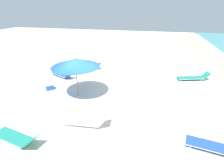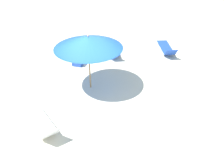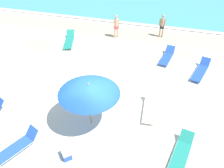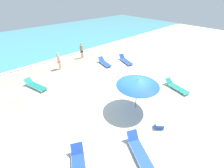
{
  "view_description": "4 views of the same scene",
  "coord_description": "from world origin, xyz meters",
  "px_view_note": "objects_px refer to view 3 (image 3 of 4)",
  "views": [
    {
      "loc": [
        8.49,
        3.55,
        4.95
      ],
      "look_at": [
        -0.3,
        1.47,
        0.88
      ],
      "focal_mm": 28.0,
      "sensor_mm": 36.0,
      "label": 1
    },
    {
      "loc": [
        3.71,
        7.61,
        5.84
      ],
      "look_at": [
        -0.19,
        1.05,
        1.01
      ],
      "focal_mm": 40.0,
      "sensor_mm": 36.0,
      "label": 2
    },
    {
      "loc": [
        3.07,
        -8.33,
        8.67
      ],
      "look_at": [
        0.43,
        1.27,
        1.08
      ],
      "focal_mm": 40.0,
      "sensor_mm": 36.0,
      "label": 3
    },
    {
      "loc": [
        -6.58,
        -5.27,
        6.95
      ],
      "look_at": [
        -0.15,
        1.75,
        0.85
      ],
      "focal_mm": 24.0,
      "sensor_mm": 36.0,
      "label": 4
    }
  ],
  "objects_px": {
    "beach_umbrella": "(89,89)",
    "sun_lounger_near_water_left": "(16,147)",
    "sun_lounger_mid_beach_pair_b": "(201,71)",
    "cooler_box": "(66,154)",
    "sun_lounger_under_umbrella": "(69,40)",
    "beachgoer_shoreline_child": "(116,25)",
    "sun_lounger_beside_umbrella": "(150,108)",
    "beachgoer_wading_adult": "(162,25)",
    "sun_lounger_mid_beach_pair_a": "(167,57)",
    "sun_lounger_near_water_right": "(181,153)"
  },
  "relations": [
    {
      "from": "sun_lounger_near_water_left",
      "to": "beachgoer_shoreline_child",
      "type": "xyz_separation_m",
      "value": [
        1.41,
        11.33,
        0.78
      ]
    },
    {
      "from": "sun_lounger_mid_beach_pair_a",
      "to": "beachgoer_wading_adult",
      "type": "xyz_separation_m",
      "value": [
        -0.76,
        3.18,
        0.78
      ]
    },
    {
      "from": "beachgoer_shoreline_child",
      "to": "beachgoer_wading_adult",
      "type": "bearing_deg",
      "value": -24.54
    },
    {
      "from": "sun_lounger_under_umbrella",
      "to": "beachgoer_shoreline_child",
      "type": "distance_m",
      "value": 3.65
    },
    {
      "from": "beach_umbrella",
      "to": "sun_lounger_beside_umbrella",
      "type": "xyz_separation_m",
      "value": [
        2.56,
        1.53,
        -1.84
      ]
    },
    {
      "from": "beachgoer_wading_adult",
      "to": "sun_lounger_under_umbrella",
      "type": "bearing_deg",
      "value": -165.16
    },
    {
      "from": "sun_lounger_mid_beach_pair_a",
      "to": "cooler_box",
      "type": "height_order",
      "value": "sun_lounger_mid_beach_pair_a"
    },
    {
      "from": "sun_lounger_beside_umbrella",
      "to": "sun_lounger_mid_beach_pair_a",
      "type": "distance_m",
      "value": 5.21
    },
    {
      "from": "sun_lounger_near_water_left",
      "to": "beachgoer_shoreline_child",
      "type": "bearing_deg",
      "value": 107.8
    },
    {
      "from": "cooler_box",
      "to": "beachgoer_wading_adult",
      "type": "bearing_deg",
      "value": -54.04
    },
    {
      "from": "sun_lounger_mid_beach_pair_b",
      "to": "sun_lounger_near_water_right",
      "type": "bearing_deg",
      "value": -80.91
    },
    {
      "from": "sun_lounger_mid_beach_pair_b",
      "to": "cooler_box",
      "type": "xyz_separation_m",
      "value": [
        -5.37,
        -7.73,
        -0.03
      ]
    },
    {
      "from": "cooler_box",
      "to": "sun_lounger_near_water_right",
      "type": "bearing_deg",
      "value": -116.33
    },
    {
      "from": "sun_lounger_near_water_right",
      "to": "beachgoer_wading_adult",
      "type": "bearing_deg",
      "value": 112.36
    },
    {
      "from": "sun_lounger_under_umbrella",
      "to": "sun_lounger_mid_beach_pair_b",
      "type": "bearing_deg",
      "value": -25.8
    },
    {
      "from": "sun_lounger_under_umbrella",
      "to": "sun_lounger_near_water_left",
      "type": "height_order",
      "value": "sun_lounger_near_water_left"
    },
    {
      "from": "sun_lounger_mid_beach_pair_a",
      "to": "cooler_box",
      "type": "xyz_separation_m",
      "value": [
        -3.25,
        -8.83,
        -0.03
      ]
    },
    {
      "from": "beach_umbrella",
      "to": "sun_lounger_near_water_left",
      "type": "bearing_deg",
      "value": -136.91
    },
    {
      "from": "sun_lounger_near_water_right",
      "to": "beachgoer_shoreline_child",
      "type": "bearing_deg",
      "value": 130.03
    },
    {
      "from": "sun_lounger_mid_beach_pair_b",
      "to": "beachgoer_shoreline_child",
      "type": "relative_size",
      "value": 1.32
    },
    {
      "from": "beach_umbrella",
      "to": "cooler_box",
      "type": "bearing_deg",
      "value": -99.18
    },
    {
      "from": "sun_lounger_near_water_right",
      "to": "sun_lounger_mid_beach_pair_b",
      "type": "height_order",
      "value": "sun_lounger_mid_beach_pair_b"
    },
    {
      "from": "sun_lounger_beside_umbrella",
      "to": "sun_lounger_near_water_left",
      "type": "bearing_deg",
      "value": -146.93
    },
    {
      "from": "beachgoer_shoreline_child",
      "to": "sun_lounger_near_water_left",
      "type": "bearing_deg",
      "value": -137.72
    },
    {
      "from": "sun_lounger_under_umbrella",
      "to": "cooler_box",
      "type": "xyz_separation_m",
      "value": [
        3.83,
        -9.26,
        -0.03
      ]
    },
    {
      "from": "beach_umbrella",
      "to": "sun_lounger_mid_beach_pair_a",
      "type": "relative_size",
      "value": 1.31
    },
    {
      "from": "beachgoer_wading_adult",
      "to": "beachgoer_shoreline_child",
      "type": "xyz_separation_m",
      "value": [
        -3.26,
        -0.94,
        0.0
      ]
    },
    {
      "from": "beachgoer_wading_adult",
      "to": "cooler_box",
      "type": "bearing_deg",
      "value": -110.47
    },
    {
      "from": "sun_lounger_beside_umbrella",
      "to": "beachgoer_wading_adult",
      "type": "bearing_deg",
      "value": 88.47
    },
    {
      "from": "sun_lounger_mid_beach_pair_b",
      "to": "sun_lounger_beside_umbrella",
      "type": "bearing_deg",
      "value": -104.74
    },
    {
      "from": "sun_lounger_beside_umbrella",
      "to": "cooler_box",
      "type": "xyz_separation_m",
      "value": [
        -2.9,
        -3.64,
        -0.04
      ]
    },
    {
      "from": "beach_umbrella",
      "to": "sun_lounger_mid_beach_pair_b",
      "type": "relative_size",
      "value": 1.17
    },
    {
      "from": "sun_lounger_near_water_right",
      "to": "cooler_box",
      "type": "xyz_separation_m",
      "value": [
        -4.55,
        -1.31,
        -0.02
      ]
    },
    {
      "from": "beach_umbrella",
      "to": "sun_lounger_mid_beach_pair_a",
      "type": "bearing_deg",
      "value": 66.62
    },
    {
      "from": "sun_lounger_beside_umbrella",
      "to": "beachgoer_shoreline_child",
      "type": "distance_m",
      "value": 8.34
    },
    {
      "from": "sun_lounger_under_umbrella",
      "to": "sun_lounger_near_water_right",
      "type": "height_order",
      "value": "sun_lounger_under_umbrella"
    },
    {
      "from": "beachgoer_wading_adult",
      "to": "sun_lounger_mid_beach_pair_a",
      "type": "bearing_deg",
      "value": -85.36
    },
    {
      "from": "beach_umbrella",
      "to": "beachgoer_wading_adult",
      "type": "height_order",
      "value": "beach_umbrella"
    },
    {
      "from": "sun_lounger_near_water_left",
      "to": "beachgoer_shoreline_child",
      "type": "distance_m",
      "value": 11.45
    },
    {
      "from": "beach_umbrella",
      "to": "beachgoer_wading_adult",
      "type": "distance_m",
      "value": 10.2
    },
    {
      "from": "sun_lounger_near_water_right",
      "to": "sun_lounger_mid_beach_pair_a",
      "type": "xyz_separation_m",
      "value": [
        -1.3,
        7.53,
        0.01
      ]
    },
    {
      "from": "beach_umbrella",
      "to": "beachgoer_shoreline_child",
      "type": "relative_size",
      "value": 1.54
    },
    {
      "from": "cooler_box",
      "to": "sun_lounger_mid_beach_pair_b",
      "type": "bearing_deg",
      "value": -77.11
    },
    {
      "from": "sun_lounger_under_umbrella",
      "to": "beachgoer_shoreline_child",
      "type": "xyz_separation_m",
      "value": [
        3.06,
        1.82,
        0.79
      ]
    },
    {
      "from": "sun_lounger_under_umbrella",
      "to": "sun_lounger_mid_beach_pair_a",
      "type": "height_order",
      "value": "sun_lounger_mid_beach_pair_a"
    },
    {
      "from": "sun_lounger_beside_umbrella",
      "to": "beachgoer_wading_adult",
      "type": "distance_m",
      "value": 8.43
    },
    {
      "from": "cooler_box",
      "to": "sun_lounger_near_water_left",
      "type": "bearing_deg",
      "value": 54.25
    },
    {
      "from": "beachgoer_wading_adult",
      "to": "cooler_box",
      "type": "distance_m",
      "value": 12.3
    },
    {
      "from": "beach_umbrella",
      "to": "cooler_box",
      "type": "relative_size",
      "value": 4.48
    },
    {
      "from": "sun_lounger_mid_beach_pair_b",
      "to": "beachgoer_wading_adult",
      "type": "bearing_deg",
      "value": 140.17
    }
  ]
}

